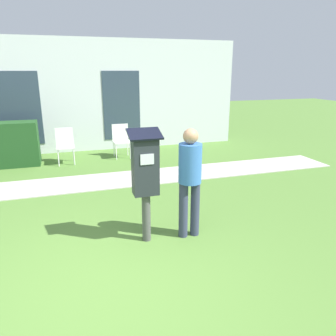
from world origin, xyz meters
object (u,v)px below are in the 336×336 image
parking_meter (145,172)px  outdoor_chair_middle (121,138)px  person_standing (190,175)px  outdoor_chair_left (65,143)px

parking_meter → outdoor_chair_middle: size_ratio=1.77×
person_standing → outdoor_chair_middle: person_standing is taller
person_standing → outdoor_chair_middle: bearing=88.3°
parking_meter → person_standing: 0.63m
person_standing → parking_meter: bearing=171.6°
outdoor_chair_middle → person_standing: bearing=-88.0°
person_standing → outdoor_chair_left: size_ratio=1.76×
outdoor_chair_left → outdoor_chair_middle: (1.48, 0.19, 0.00)m
outdoor_chair_middle → outdoor_chair_left: bearing=-172.6°
outdoor_chair_left → outdoor_chair_middle: bearing=14.6°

